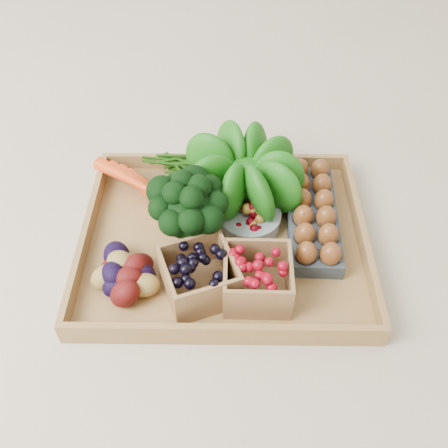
{
  "coord_description": "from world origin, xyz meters",
  "views": [
    {
      "loc": [
        0.01,
        -0.65,
        0.76
      ],
      "look_at": [
        0.0,
        0.0,
        0.06
      ],
      "focal_mm": 40.0,
      "sensor_mm": 36.0,
      "label": 1
    }
  ],
  "objects_px": {
    "broccoli": "(189,222)",
    "egg_carton": "(312,218)",
    "cherry_bowl": "(249,219)",
    "tray": "(224,242)"
  },
  "relations": [
    {
      "from": "tray",
      "to": "broccoli",
      "type": "xyz_separation_m",
      "value": [
        -0.07,
        -0.01,
        0.07
      ]
    },
    {
      "from": "broccoli",
      "to": "egg_carton",
      "type": "bearing_deg",
      "value": 12.28
    },
    {
      "from": "cherry_bowl",
      "to": "egg_carton",
      "type": "relative_size",
      "value": 0.45
    },
    {
      "from": "tray",
      "to": "egg_carton",
      "type": "distance_m",
      "value": 0.18
    },
    {
      "from": "broccoli",
      "to": "cherry_bowl",
      "type": "bearing_deg",
      "value": 22.51
    },
    {
      "from": "tray",
      "to": "broccoli",
      "type": "distance_m",
      "value": 0.09
    },
    {
      "from": "broccoli",
      "to": "egg_carton",
      "type": "distance_m",
      "value": 0.25
    },
    {
      "from": "tray",
      "to": "cherry_bowl",
      "type": "height_order",
      "value": "cherry_bowl"
    },
    {
      "from": "tray",
      "to": "egg_carton",
      "type": "relative_size",
      "value": 1.97
    },
    {
      "from": "egg_carton",
      "to": "tray",
      "type": "bearing_deg",
      "value": -163.64
    }
  ]
}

